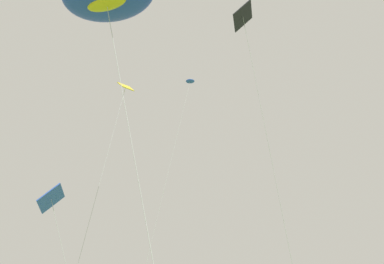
{
  "coord_description": "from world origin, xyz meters",
  "views": [
    {
      "loc": [
        -4.87,
        -2.76,
        1.57
      ],
      "look_at": [
        -0.12,
        10.28,
        8.75
      ],
      "focal_mm": 44.59,
      "sensor_mm": 36.0,
      "label": 1
    }
  ],
  "objects_px": {
    "small_kite_streamer_purple": "(186,97)",
    "small_kite_bird_shape": "(245,27)",
    "small_kite_diamond_red": "(52,203)",
    "small_kite_delta_white": "(122,102)"
  },
  "relations": [
    {
      "from": "small_kite_streamer_purple",
      "to": "small_kite_bird_shape",
      "type": "relative_size",
      "value": 1.23
    },
    {
      "from": "small_kite_diamond_red",
      "to": "small_kite_delta_white",
      "type": "bearing_deg",
      "value": -114.73
    },
    {
      "from": "small_kite_streamer_purple",
      "to": "small_kite_bird_shape",
      "type": "height_order",
      "value": "small_kite_streamer_purple"
    },
    {
      "from": "small_kite_bird_shape",
      "to": "small_kite_delta_white",
      "type": "distance_m",
      "value": 8.23
    },
    {
      "from": "small_kite_bird_shape",
      "to": "small_kite_diamond_red",
      "type": "relative_size",
      "value": 2.1
    },
    {
      "from": "small_kite_diamond_red",
      "to": "small_kite_delta_white",
      "type": "distance_m",
      "value": 9.47
    },
    {
      "from": "small_kite_streamer_purple",
      "to": "small_kite_diamond_red",
      "type": "height_order",
      "value": "small_kite_streamer_purple"
    },
    {
      "from": "small_kite_bird_shape",
      "to": "small_kite_delta_white",
      "type": "xyz_separation_m",
      "value": [
        -3.87,
        7.24,
        -0.54
      ]
    },
    {
      "from": "small_kite_delta_white",
      "to": "small_kite_diamond_red",
      "type": "bearing_deg",
      "value": -51.56
    },
    {
      "from": "small_kite_streamer_purple",
      "to": "small_kite_bird_shape",
      "type": "bearing_deg",
      "value": -73.91
    }
  ]
}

